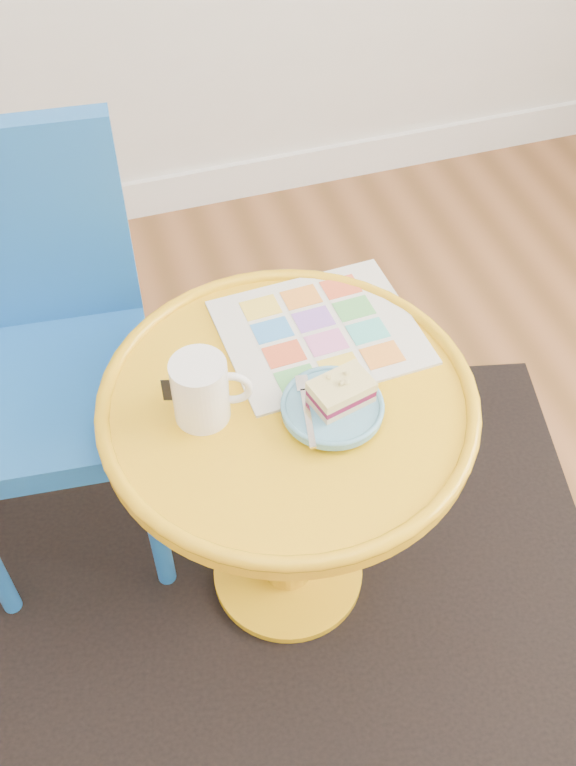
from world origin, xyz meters
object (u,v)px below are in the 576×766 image
object	(u,v)px
side_table	(288,459)
newspaper	(320,332)
mug	(202,389)
plate	(332,408)
chair	(35,344)

from	to	relation	value
side_table	newspaper	distance (m)	0.23
mug	newspaper	bearing A→B (deg)	44.20
side_table	mug	world-z (taller)	mug
side_table	plate	distance (m)	0.19
side_table	chair	world-z (taller)	chair
plate	side_table	bearing A→B (deg)	138.55
side_table	mug	bearing A→B (deg)	175.43
newspaper	chair	bearing A→B (deg)	155.49
mug	plate	world-z (taller)	mug
mug	chair	bearing A→B (deg)	146.94
mug	plate	xyz separation A→B (m)	(0.19, -0.06, -0.04)
newspaper	mug	bearing A→B (deg)	-156.72
side_table	plate	bearing A→B (deg)	-41.45
side_table	newspaper	xyz separation A→B (m)	(0.10, 0.12, 0.16)
newspaper	plate	world-z (taller)	plate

